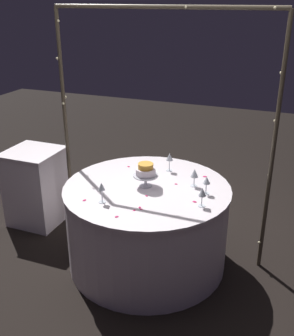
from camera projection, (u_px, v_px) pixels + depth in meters
The scene contains 22 objects.
ground_plane at pixel (147, 261), 3.83m from camera, with size 12.00×12.00×0.00m, color black.
decorative_arch at pixel (160, 101), 3.53m from camera, with size 2.03×0.06×2.25m.
main_table at pixel (147, 225), 3.68m from camera, with size 1.47×1.47×0.78m.
side_table at pixel (36, 186), 4.37m from camera, with size 0.54×0.54×0.82m.
tiered_cake at pixel (146, 171), 3.48m from camera, with size 0.22×0.22×0.21m.
wine_glass_0 at pixel (194, 174), 3.50m from camera, with size 0.07×0.07×0.16m.
wine_glass_1 at pixel (170, 158), 3.80m from camera, with size 0.06×0.06×0.18m.
wine_glass_2 at pixel (102, 188), 3.21m from camera, with size 0.06×0.06×0.17m.
wine_glass_3 at pixel (207, 181), 3.36m from camera, with size 0.06×0.06×0.15m.
wine_glass_4 at pixel (202, 193), 3.16m from camera, with size 0.06×0.06×0.16m.
rose_petal_0 at pixel (205, 177), 3.72m from camera, with size 0.04×0.03×0.00m, color #C61951.
rose_petal_1 at pixel (117, 217), 3.04m from camera, with size 0.03×0.02×0.00m, color #C61951.
rose_petal_2 at pixel (140, 207), 3.18m from camera, with size 0.03×0.02×0.00m, color #C61951.
rose_petal_3 at pixel (134, 210), 3.14m from camera, with size 0.03×0.02×0.00m, color #C61951.
rose_petal_4 at pixel (147, 196), 3.36m from camera, with size 0.03×0.02×0.00m, color #C61951.
rose_petal_5 at pixel (195, 202), 3.27m from camera, with size 0.04×0.03×0.00m, color #C61951.
rose_petal_6 at pixel (176, 184), 3.57m from camera, with size 0.03×0.02×0.00m, color #C61951.
rose_petal_7 at pixel (147, 170), 3.87m from camera, with size 0.03×0.02×0.00m, color #C61951.
rose_petal_8 at pixel (129, 167), 3.94m from camera, with size 0.03×0.02×0.00m, color #C61951.
rose_petal_9 at pixel (84, 200), 3.29m from camera, with size 0.03×0.02×0.00m, color #C61951.
rose_petal_10 at pixel (141, 209), 3.15m from camera, with size 0.03×0.02×0.00m, color #C61951.
rose_petal_11 at pixel (143, 167), 3.93m from camera, with size 0.03×0.02×0.00m, color #C61951.
Camera 1 is at (1.16, -2.96, 2.31)m, focal length 43.26 mm.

